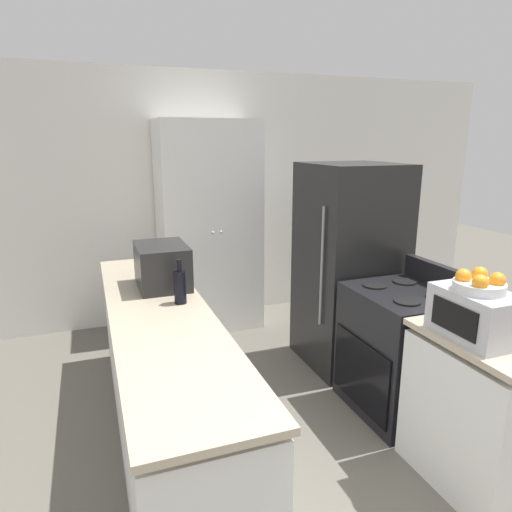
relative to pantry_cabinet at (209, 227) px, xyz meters
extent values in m
cube|color=white|center=(0.03, 0.34, 0.25)|extent=(7.00, 0.06, 2.60)
cube|color=silver|center=(-0.78, -1.79, -0.64)|extent=(0.58, 2.64, 0.82)
cube|color=#B7A88E|center=(-0.78, -1.79, -0.17)|extent=(0.60, 2.70, 0.04)
cube|color=silver|center=(0.85, -2.77, -0.64)|extent=(0.58, 0.73, 0.82)
cube|color=#B7A88E|center=(0.85, -2.77, -0.17)|extent=(0.60, 0.74, 0.04)
cube|color=white|center=(0.00, 0.00, 0.00)|extent=(0.99, 0.58, 2.10)
sphere|color=#B2B2B7|center=(-0.04, -0.30, 0.00)|extent=(0.03, 0.03, 0.03)
sphere|color=#B2B2B7|center=(0.04, -0.30, 0.00)|extent=(0.03, 0.03, 0.03)
cube|color=black|center=(0.87, -2.01, -0.60)|extent=(0.64, 0.74, 0.89)
cube|color=black|center=(0.54, -2.01, -0.71)|extent=(0.02, 0.65, 0.49)
cube|color=black|center=(1.16, -2.01, -0.08)|extent=(0.06, 0.70, 0.16)
cylinder|color=black|center=(0.74, -2.19, -0.15)|extent=(0.17, 0.17, 0.01)
cylinder|color=black|center=(0.74, -1.83, -0.15)|extent=(0.17, 0.17, 0.01)
cylinder|color=black|center=(0.99, -2.19, -0.15)|extent=(0.17, 0.17, 0.01)
cylinder|color=black|center=(0.99, -1.83, -0.15)|extent=(0.17, 0.17, 0.01)
cube|color=black|center=(0.90, -1.21, -0.19)|extent=(0.72, 0.78, 1.73)
cylinder|color=gray|center=(0.53, -1.42, -0.10)|extent=(0.02, 0.02, 0.95)
cube|color=black|center=(-0.68, -1.30, 0.00)|extent=(0.34, 0.47, 0.30)
cube|color=black|center=(-0.50, -1.34, 0.00)|extent=(0.01, 0.29, 0.22)
cylinder|color=black|center=(-0.63, -1.69, -0.05)|extent=(0.08, 0.08, 0.21)
cylinder|color=black|center=(-0.63, -1.69, 0.09)|extent=(0.03, 0.03, 0.08)
cube|color=#B2B2B7|center=(0.72, -2.75, -0.03)|extent=(0.28, 0.43, 0.26)
cube|color=black|center=(0.57, -2.75, -0.03)|extent=(0.01, 0.30, 0.16)
cylinder|color=silver|center=(0.71, -2.75, 0.13)|extent=(0.26, 0.26, 0.05)
sphere|color=orange|center=(0.77, -2.70, 0.17)|extent=(0.08, 0.08, 0.08)
sphere|color=orange|center=(0.66, -2.70, 0.17)|extent=(0.08, 0.08, 0.08)
sphere|color=orange|center=(0.66, -2.81, 0.17)|extent=(0.08, 0.08, 0.08)
sphere|color=orange|center=(0.77, -2.81, 0.17)|extent=(0.08, 0.08, 0.08)
camera|label=1|loc=(-1.13, -4.44, 0.86)|focal=32.00mm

